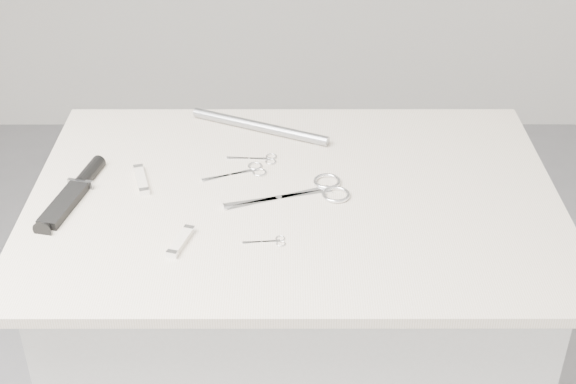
{
  "coord_description": "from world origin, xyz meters",
  "views": [
    {
      "loc": [
        -0.01,
        -1.27,
        1.75
      ],
      "look_at": [
        -0.01,
        0.01,
        0.92
      ],
      "focal_mm": 50.0,
      "sensor_mm": 36.0,
      "label": 1
    }
  ],
  "objects_px": {
    "large_shears": "(313,191)",
    "pocket_knife_b": "(181,241)",
    "tiny_scissors": "(270,242)",
    "pocket_knife_a": "(141,179)",
    "metal_rail": "(260,126)",
    "embroidery_scissors_b": "(260,159)",
    "plinth": "(293,372)",
    "embroidery_scissors_a": "(246,172)",
    "sheathed_knife": "(76,189)"
  },
  "relations": [
    {
      "from": "pocket_knife_a",
      "to": "plinth",
      "type": "bearing_deg",
      "value": -114.22
    },
    {
      "from": "plinth",
      "to": "large_shears",
      "type": "bearing_deg",
      "value": 5.54
    },
    {
      "from": "sheathed_knife",
      "to": "metal_rail",
      "type": "bearing_deg",
      "value": -41.55
    },
    {
      "from": "large_shears",
      "to": "sheathed_knife",
      "type": "distance_m",
      "value": 0.45
    },
    {
      "from": "plinth",
      "to": "pocket_knife_b",
      "type": "height_order",
      "value": "pocket_knife_b"
    },
    {
      "from": "embroidery_scissors_a",
      "to": "pocket_knife_a",
      "type": "xyz_separation_m",
      "value": [
        -0.2,
        -0.04,
        0.0
      ]
    },
    {
      "from": "embroidery_scissors_b",
      "to": "metal_rail",
      "type": "relative_size",
      "value": 0.32
    },
    {
      "from": "large_shears",
      "to": "plinth",
      "type": "bearing_deg",
      "value": 167.75
    },
    {
      "from": "large_shears",
      "to": "metal_rail",
      "type": "xyz_separation_m",
      "value": [
        -0.11,
        0.25,
        0.01
      ]
    },
    {
      "from": "embroidery_scissors_b",
      "to": "pocket_knife_a",
      "type": "xyz_separation_m",
      "value": [
        -0.23,
        -0.09,
        0.0
      ]
    },
    {
      "from": "sheathed_knife",
      "to": "metal_rail",
      "type": "height_order",
      "value": "sheathed_knife"
    },
    {
      "from": "pocket_knife_b",
      "to": "metal_rail",
      "type": "height_order",
      "value": "metal_rail"
    },
    {
      "from": "sheathed_knife",
      "to": "plinth",
      "type": "bearing_deg",
      "value": -77.86
    },
    {
      "from": "large_shears",
      "to": "embroidery_scissors_a",
      "type": "xyz_separation_m",
      "value": [
        -0.13,
        0.07,
        -0.0
      ]
    },
    {
      "from": "embroidery_scissors_b",
      "to": "metal_rail",
      "type": "bearing_deg",
      "value": 95.46
    },
    {
      "from": "pocket_knife_b",
      "to": "metal_rail",
      "type": "bearing_deg",
      "value": 0.0
    },
    {
      "from": "plinth",
      "to": "metal_rail",
      "type": "xyz_separation_m",
      "value": [
        -0.07,
        0.25,
        0.48
      ]
    },
    {
      "from": "embroidery_scissors_b",
      "to": "pocket_knife_b",
      "type": "xyz_separation_m",
      "value": [
        -0.13,
        -0.29,
        0.0
      ]
    },
    {
      "from": "tiny_scissors",
      "to": "embroidery_scissors_b",
      "type": "bearing_deg",
      "value": 89.91
    },
    {
      "from": "tiny_scissors",
      "to": "large_shears",
      "type": "bearing_deg",
      "value": 58.43
    },
    {
      "from": "tiny_scissors",
      "to": "pocket_knife_a",
      "type": "xyz_separation_m",
      "value": [
        -0.25,
        0.2,
        0.0
      ]
    },
    {
      "from": "pocket_knife_b",
      "to": "tiny_scissors",
      "type": "bearing_deg",
      "value": -71.33
    },
    {
      "from": "tiny_scissors",
      "to": "sheathed_knife",
      "type": "xyz_separation_m",
      "value": [
        -0.37,
        0.16,
        0.01
      ]
    },
    {
      "from": "tiny_scissors",
      "to": "pocket_knife_b",
      "type": "bearing_deg",
      "value": 176.67
    },
    {
      "from": "metal_rail",
      "to": "embroidery_scissors_a",
      "type": "bearing_deg",
      "value": -97.47
    },
    {
      "from": "embroidery_scissors_a",
      "to": "pocket_knife_b",
      "type": "bearing_deg",
      "value": -134.75
    },
    {
      "from": "embroidery_scissors_b",
      "to": "large_shears",
      "type": "bearing_deg",
      "value": -47.45
    },
    {
      "from": "pocket_knife_a",
      "to": "large_shears",
      "type": "bearing_deg",
      "value": -112.79
    },
    {
      "from": "embroidery_scissors_b",
      "to": "pocket_knife_a",
      "type": "relative_size",
      "value": 0.98
    },
    {
      "from": "embroidery_scissors_b",
      "to": "sheathed_knife",
      "type": "relative_size",
      "value": 0.43
    },
    {
      "from": "pocket_knife_a",
      "to": "pocket_knife_b",
      "type": "bearing_deg",
      "value": -169.82
    },
    {
      "from": "large_shears",
      "to": "pocket_knife_b",
      "type": "xyz_separation_m",
      "value": [
        -0.23,
        -0.16,
        0.0
      ]
    },
    {
      "from": "pocket_knife_a",
      "to": "metal_rail",
      "type": "relative_size",
      "value": 0.32
    },
    {
      "from": "tiny_scissors",
      "to": "sheathed_knife",
      "type": "bearing_deg",
      "value": 151.9
    },
    {
      "from": "tiny_scissors",
      "to": "pocket_knife_a",
      "type": "height_order",
      "value": "pocket_knife_a"
    },
    {
      "from": "tiny_scissors",
      "to": "pocket_knife_a",
      "type": "distance_m",
      "value": 0.32
    },
    {
      "from": "embroidery_scissors_b",
      "to": "embroidery_scissors_a",
      "type": "bearing_deg",
      "value": -115.85
    },
    {
      "from": "plinth",
      "to": "embroidery_scissors_b",
      "type": "bearing_deg",
      "value": 117.91
    },
    {
      "from": "large_shears",
      "to": "embroidery_scissors_b",
      "type": "height_order",
      "value": "large_shears"
    },
    {
      "from": "sheathed_knife",
      "to": "pocket_knife_a",
      "type": "height_order",
      "value": "sheathed_knife"
    },
    {
      "from": "large_shears",
      "to": "embroidery_scissors_b",
      "type": "bearing_deg",
      "value": 111.78
    },
    {
      "from": "embroidery_scissors_b",
      "to": "pocket_knife_b",
      "type": "relative_size",
      "value": 1.15
    },
    {
      "from": "plinth",
      "to": "pocket_knife_b",
      "type": "bearing_deg",
      "value": -141.18
    },
    {
      "from": "embroidery_scissors_a",
      "to": "metal_rail",
      "type": "relative_size",
      "value": 0.4
    },
    {
      "from": "sheathed_knife",
      "to": "pocket_knife_b",
      "type": "bearing_deg",
      "value": -114.21
    },
    {
      "from": "embroidery_scissors_a",
      "to": "pocket_knife_b",
      "type": "xyz_separation_m",
      "value": [
        -0.1,
        -0.24,
        0.0
      ]
    },
    {
      "from": "sheathed_knife",
      "to": "pocket_knife_a",
      "type": "xyz_separation_m",
      "value": [
        0.12,
        0.04,
        -0.0
      ]
    },
    {
      "from": "metal_rail",
      "to": "plinth",
      "type": "bearing_deg",
      "value": -73.66
    },
    {
      "from": "embroidery_scissors_b",
      "to": "sheathed_knife",
      "type": "height_order",
      "value": "sheathed_knife"
    },
    {
      "from": "plinth",
      "to": "large_shears",
      "type": "height_order",
      "value": "large_shears"
    }
  ]
}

